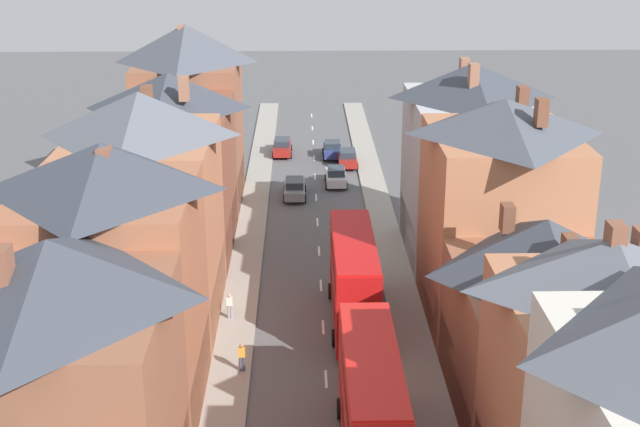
% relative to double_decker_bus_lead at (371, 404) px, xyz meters
% --- Properties ---
extents(pavement_left, '(2.20, 104.00, 0.14)m').
position_rel_double_decker_bus_lead_xyz_m(pavement_left, '(-6.89, 21.02, -2.75)').
color(pavement_left, gray).
rests_on(pavement_left, ground).
extents(pavement_right, '(2.20, 104.00, 0.14)m').
position_rel_double_decker_bus_lead_xyz_m(pavement_right, '(3.31, 21.02, -2.75)').
color(pavement_right, gray).
rests_on(pavement_right, ground).
extents(centre_line_dashes, '(0.14, 97.80, 0.01)m').
position_rel_double_decker_bus_lead_xyz_m(centre_line_dashes, '(-1.79, 19.02, -2.81)').
color(centre_line_dashes, silver).
rests_on(centre_line_dashes, ground).
extents(terrace_row_left, '(8.00, 69.67, 14.65)m').
position_rel_double_decker_bus_lead_xyz_m(terrace_row_left, '(-11.98, 7.13, 3.69)').
color(terrace_row_left, '#B2704C').
rests_on(terrace_row_left, ground).
extents(terrace_row_right, '(8.00, 57.86, 14.75)m').
position_rel_double_decker_bus_lead_xyz_m(terrace_row_right, '(8.40, 0.66, 3.59)').
color(terrace_row_right, '#A36042').
rests_on(terrace_row_right, ground).
extents(double_decker_bus_lead, '(2.74, 10.80, 5.30)m').
position_rel_double_decker_bus_lead_xyz_m(double_decker_bus_lead, '(0.00, 0.00, 0.00)').
color(double_decker_bus_lead, red).
rests_on(double_decker_bus_lead, ground).
extents(double_decker_bus_mid_street, '(2.74, 10.80, 5.30)m').
position_rel_double_decker_bus_lead_xyz_m(double_decker_bus_mid_street, '(0.00, 13.70, 0.00)').
color(double_decker_bus_mid_street, red).
rests_on(double_decker_bus_mid_street, ground).
extents(car_near_blue, '(1.90, 4.53, 1.64)m').
position_rel_double_decker_bus_lead_xyz_m(car_near_blue, '(-3.59, 37.15, -1.99)').
color(car_near_blue, gray).
rests_on(car_near_blue, ground).
extents(car_parked_left_a, '(1.90, 4.49, 1.65)m').
position_rel_double_decker_bus_lead_xyz_m(car_parked_left_a, '(-4.89, 50.34, -1.98)').
color(car_parked_left_a, maroon).
rests_on(car_parked_left_a, ground).
extents(car_parked_right_a, '(1.90, 4.02, 1.64)m').
position_rel_double_decker_bus_lead_xyz_m(car_parked_right_a, '(0.01, 49.32, -1.99)').
color(car_parked_right_a, navy).
rests_on(car_parked_right_a, ground).
extents(car_mid_black, '(1.90, 4.00, 1.66)m').
position_rel_double_decker_bus_lead_xyz_m(car_mid_black, '(0.01, 40.41, -1.98)').
color(car_mid_black, silver).
rests_on(car_mid_black, ground).
extents(car_parked_left_b, '(1.90, 4.31, 1.59)m').
position_rel_double_decker_bus_lead_xyz_m(car_parked_left_b, '(1.31, 46.35, -2.01)').
color(car_parked_left_b, maroon).
rests_on(car_parked_left_b, ground).
extents(pedestrian_mid_right, '(0.36, 0.22, 1.61)m').
position_rel_double_decker_bus_lead_xyz_m(pedestrian_mid_right, '(-6.24, 7.73, -1.78)').
color(pedestrian_mid_right, '#3D4256').
rests_on(pedestrian_mid_right, pavement_left).
extents(pedestrian_far_left, '(0.36, 0.22, 1.61)m').
position_rel_double_decker_bus_lead_xyz_m(pedestrian_far_left, '(-7.35, 14.05, -1.78)').
color(pedestrian_far_left, gray).
rests_on(pedestrian_far_left, pavement_left).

